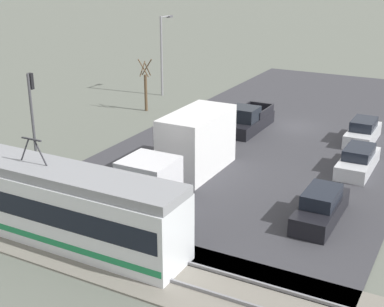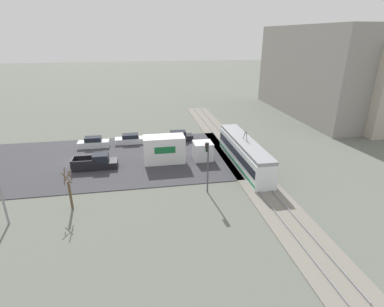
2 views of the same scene
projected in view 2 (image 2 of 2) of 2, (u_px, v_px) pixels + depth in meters
The scene contains 13 objects.
ground_plane at pixel (81, 162), 40.47m from camera, with size 320.00×320.00×0.00m, color #60665B.
road_surface at pixel (81, 162), 40.46m from camera, with size 18.33×41.42×0.08m.
rail_bed at pixel (232, 151), 43.89m from camera, with size 55.78×4.40×0.22m.
light_rail_tram at pixel (244, 153), 38.75m from camera, with size 14.71×2.58×4.53m.
box_truck at pixel (174, 150), 39.90m from camera, with size 2.59×9.19×3.58m.
pickup_truck at pixel (96, 163), 38.21m from camera, with size 2.08×5.61×1.88m.
sedan_car_0 at pixel (131, 139), 47.04m from camera, with size 1.75×4.76×1.45m.
sedan_car_1 at pixel (94, 143), 45.36m from camera, with size 1.72×4.59×1.60m.
sedan_car_2 at pixel (178, 137), 48.05m from camera, with size 1.70×4.71×1.59m.
traffic_light_pole at pixel (207, 161), 31.35m from camera, with size 0.28×0.47×5.73m.
street_tree at pixel (70, 191), 28.83m from camera, with size 1.03×0.86×4.33m.
backdrop_warehouse at pixel (322, 71), 62.28m from camera, with size 32.78×13.72×17.75m.
backdrop_office_block at pixel (373, 83), 56.23m from camera, with size 20.26×13.36×14.94m.
Camera 2 is at (39.22, 8.44, 16.07)m, focal length 28.00 mm.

